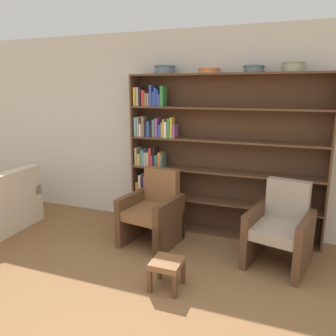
% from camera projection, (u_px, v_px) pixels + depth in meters
% --- Properties ---
extents(wall_back, '(12.00, 0.06, 2.75)m').
position_uv_depth(wall_back, '(216.00, 133.00, 4.51)').
color(wall_back, silver).
rests_on(wall_back, ground).
extents(bookshelf, '(2.59, 0.30, 2.16)m').
position_uv_depth(bookshelf, '(206.00, 155.00, 4.45)').
color(bookshelf, brown).
rests_on(bookshelf, ground).
extents(bowl_slate, '(0.29, 0.29, 0.11)m').
position_uv_depth(bowl_slate, '(165.00, 69.00, 4.37)').
color(bowl_slate, slate).
rests_on(bowl_slate, bookshelf).
extents(bowl_cream, '(0.29, 0.29, 0.07)m').
position_uv_depth(bowl_cream, '(209.00, 70.00, 4.17)').
color(bowl_cream, '#C67547').
rests_on(bowl_cream, bookshelf).
extents(bowl_stoneware, '(0.26, 0.26, 0.09)m').
position_uv_depth(bowl_stoneware, '(254.00, 68.00, 3.98)').
color(bowl_stoneware, slate).
rests_on(bowl_stoneware, bookshelf).
extents(bowl_terracotta, '(0.27, 0.27, 0.12)m').
position_uv_depth(bowl_terracotta, '(293.00, 66.00, 3.82)').
color(bowl_terracotta, gray).
rests_on(bowl_terracotta, bookshelf).
extents(armchair_leather, '(0.74, 0.77, 0.95)m').
position_uv_depth(armchair_leather, '(153.00, 212.00, 4.24)').
color(armchair_leather, brown).
rests_on(armchair_leather, ground).
extents(armchair_cushioned, '(0.78, 0.81, 0.95)m').
position_uv_depth(armchair_cushioned, '(280.00, 229.00, 3.70)').
color(armchair_cushioned, brown).
rests_on(armchair_cushioned, ground).
extents(footstool, '(0.30, 0.30, 0.30)m').
position_uv_depth(footstool, '(167.00, 266.00, 3.27)').
color(footstool, brown).
rests_on(footstool, ground).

